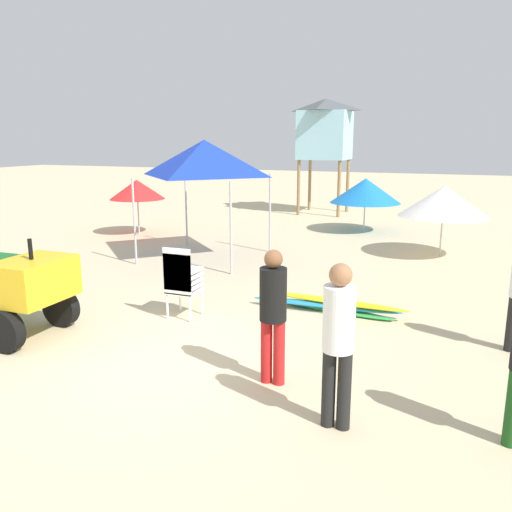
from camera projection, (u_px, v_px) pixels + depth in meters
name	position (u px, v px, depth m)	size (l,w,h in m)	color
ground	(166.00, 363.00, 6.83)	(80.00, 80.00, 0.00)	beige
stacked_plastic_chairs	(181.00, 277.00, 8.36)	(0.48, 0.48, 1.20)	white
surfboard_pile	(332.00, 305.00, 8.80)	(2.71, 0.57, 0.24)	green
lifeguard_near_center	(338.00, 335.00, 5.11)	(0.32, 0.32, 1.72)	black
lifeguard_near_right	(273.00, 308.00, 6.07)	(0.32, 0.32, 1.65)	red
popup_canopy	(204.00, 158.00, 12.30)	(2.49, 2.49, 2.86)	#B2B2B7
lifeguard_tower	(325.00, 129.00, 19.72)	(1.98, 1.98, 4.34)	olive
beach_umbrella_left	(366.00, 191.00, 16.16)	(2.19, 2.19, 1.68)	beige
beach_umbrella_mid	(444.00, 201.00, 12.70)	(2.18, 2.18, 1.76)	beige
beach_umbrella_far	(137.00, 189.00, 15.65)	(1.66, 1.66, 1.67)	beige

